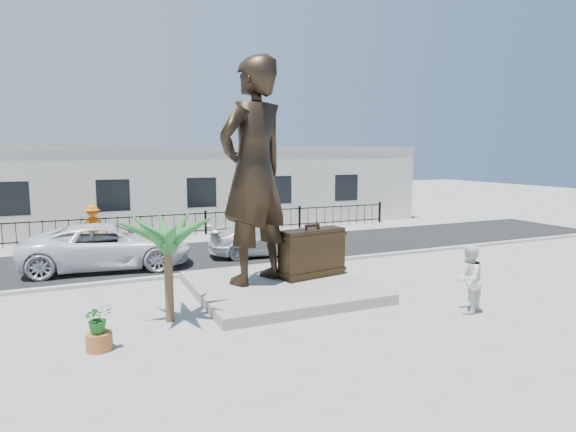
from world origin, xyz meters
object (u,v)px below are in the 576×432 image
object	(u,v)px
suitcase	(312,253)
tourist	(468,279)
car_white	(108,246)
statue	(254,172)

from	to	relation	value
suitcase	tourist	world-z (taller)	tourist
car_white	suitcase	bearing A→B (deg)	-124.68
tourist	car_white	bearing A→B (deg)	-74.74
statue	car_white	distance (m)	7.06
suitcase	statue	bearing A→B (deg)	166.08
suitcase	tourist	distance (m)	4.92
statue	suitcase	distance (m)	3.30
suitcase	car_white	distance (m)	7.89
suitcase	tourist	xyz separation A→B (m)	(2.64, -4.15, -0.15)
suitcase	car_white	xyz separation A→B (m)	(-5.95, 5.17, -0.23)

